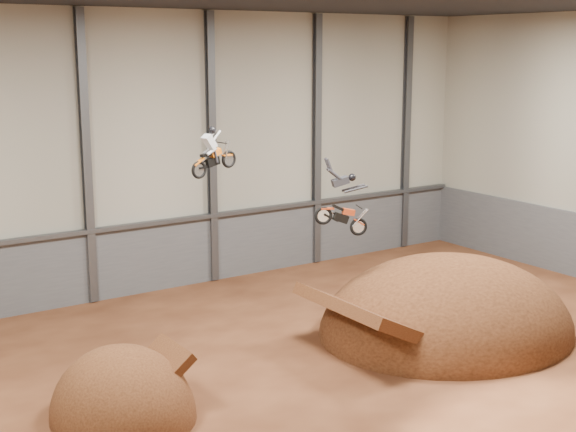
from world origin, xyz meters
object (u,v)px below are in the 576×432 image
(fmx_rider_a, at_px, (215,148))
(fmx_rider_b, at_px, (338,198))
(takeoff_ramp, at_px, (123,416))
(landing_ramp, at_px, (446,332))

(fmx_rider_a, xyz_separation_m, fmx_rider_b, (5.42, -0.51, -2.39))
(takeoff_ramp, xyz_separation_m, fmx_rider_a, (5.00, 2.40, 8.48))
(fmx_rider_a, bearing_deg, landing_ramp, -24.16)
(takeoff_ramp, distance_m, fmx_rider_a, 10.13)
(landing_ramp, distance_m, fmx_rider_b, 7.80)
(fmx_rider_a, relative_size, fmx_rider_b, 0.67)
(landing_ramp, distance_m, fmx_rider_a, 13.25)
(takeoff_ramp, height_order, fmx_rider_b, fmx_rider_b)
(fmx_rider_a, distance_m, fmx_rider_b, 5.95)
(takeoff_ramp, distance_m, landing_ramp, 14.86)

